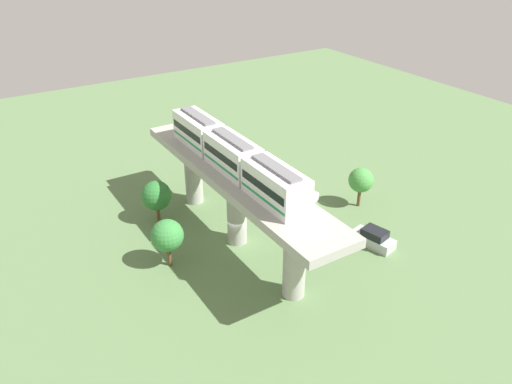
{
  "coord_description": "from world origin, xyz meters",
  "views": [
    {
      "loc": [
        20.42,
        35.97,
        28.18
      ],
      "look_at": [
        -2.5,
        -0.52,
        4.54
      ],
      "focal_mm": 35.48,
      "sensor_mm": 36.0,
      "label": 1
    }
  ],
  "objects": [
    {
      "name": "tree_near_viaduct",
      "position": [
        -14.82,
        1.1,
        3.14
      ],
      "size": [
        2.69,
        2.69,
        4.52
      ],
      "color": "brown",
      "rests_on": "ground"
    },
    {
      "name": "tree_far_corner",
      "position": [
        7.18,
        0.06,
        3.21
      ],
      "size": [
        2.95,
        2.95,
        4.7
      ],
      "color": "brown",
      "rests_on": "ground"
    },
    {
      "name": "ground_plane",
      "position": [
        0.0,
        0.0,
        0.0
      ],
      "size": [
        120.0,
        120.0,
        0.0
      ],
      "primitive_type": "plane",
      "color": "#5B7A4C"
    },
    {
      "name": "viaduct",
      "position": [
        0.0,
        0.0,
        5.73
      ],
      "size": [
        5.2,
        28.85,
        7.57
      ],
      "color": "#A8A59E",
      "rests_on": "ground"
    },
    {
      "name": "tree_mid_lot",
      "position": [
        5.04,
        -7.7,
        2.99
      ],
      "size": [
        3.07,
        3.07,
        4.54
      ],
      "color": "brown",
      "rests_on": "ground"
    },
    {
      "name": "parked_car_white",
      "position": [
        -10.58,
        -3.95,
        0.74
      ],
      "size": [
        2.42,
        4.43,
        1.76
      ],
      "rotation": [
        0.0,
        0.0,
        0.15
      ],
      "color": "white",
      "rests_on": "ground"
    },
    {
      "name": "train",
      "position": [
        0.0,
        -0.52,
        9.1
      ],
      "size": [
        2.64,
        20.5,
        3.24
      ],
      "color": "white",
      "rests_on": "viaduct"
    },
    {
      "name": "parked_car_silver",
      "position": [
        -10.86,
        7.54,
        0.74
      ],
      "size": [
        2.71,
        4.5,
        1.76
      ],
      "rotation": [
        0.0,
        0.0,
        0.23
      ],
      "color": "#B2B5BA",
      "rests_on": "ground"
    }
  ]
}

